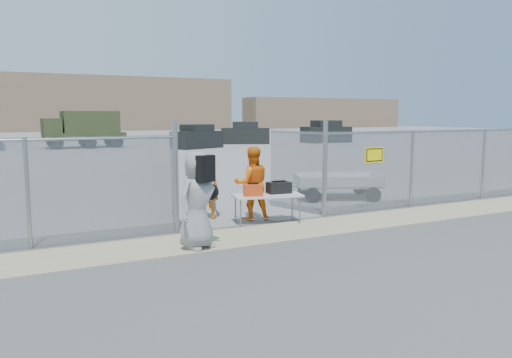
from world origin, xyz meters
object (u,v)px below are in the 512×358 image
security_worker_right (252,184)px  security_worker_left (207,188)px  visitor (198,200)px  folding_table (267,209)px  utility_trailer (338,186)px

security_worker_right → security_worker_left: bearing=-14.3°
security_worker_left → visitor: 2.74m
folding_table → security_worker_right: (-0.17, 0.49, 0.57)m
folding_table → visitor: (-2.33, -1.42, 0.61)m
security_worker_left → folding_table: bearing=151.6°
folding_table → utility_trailer: (3.69, 2.16, 0.06)m
folding_table → visitor: size_ratio=0.86×
visitor → utility_trailer: bearing=8.5°
folding_table → utility_trailer: size_ratio=0.49×
security_worker_left → utility_trailer: bearing=-153.5°
security_worker_left → security_worker_right: bearing=164.5°
security_worker_right → visitor: (-2.16, -1.92, 0.04)m
folding_table → utility_trailer: 4.28m
folding_table → security_worker_left: 1.63m
security_worker_right → visitor: visitor is taller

